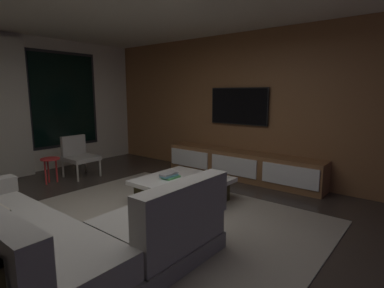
{
  "coord_description": "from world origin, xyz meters",
  "views": [
    {
      "loc": [
        -2.1,
        -2.68,
        1.6
      ],
      "look_at": [
        1.52,
        0.23,
        0.81
      ],
      "focal_mm": 28.39,
      "sensor_mm": 36.0,
      "label": 1
    }
  ],
  "objects_px": {
    "mounted_tv": "(239,106)",
    "coffee_table": "(183,190)",
    "accent_chair_near_window": "(78,154)",
    "book_stack_on_coffee_table": "(170,176)",
    "side_stool": "(50,163)",
    "sectional_couch": "(55,238)",
    "media_console": "(242,166)"
  },
  "relations": [
    {
      "from": "side_stool",
      "to": "mounted_tv",
      "type": "distance_m",
      "value": 3.58
    },
    {
      "from": "sectional_couch",
      "to": "media_console",
      "type": "bearing_deg",
      "value": 2.21
    },
    {
      "from": "media_console",
      "to": "coffee_table",
      "type": "bearing_deg",
      "value": 178.37
    },
    {
      "from": "side_stool",
      "to": "mounted_tv",
      "type": "xyz_separation_m",
      "value": [
        2.55,
        -2.31,
        0.98
      ]
    },
    {
      "from": "accent_chair_near_window",
      "to": "media_console",
      "type": "relative_size",
      "value": 0.25
    },
    {
      "from": "mounted_tv",
      "to": "side_stool",
      "type": "bearing_deg",
      "value": 137.83
    },
    {
      "from": "coffee_table",
      "to": "media_console",
      "type": "relative_size",
      "value": 0.37
    },
    {
      "from": "coffee_table",
      "to": "accent_chair_near_window",
      "type": "bearing_deg",
      "value": 93.49
    },
    {
      "from": "coffee_table",
      "to": "mounted_tv",
      "type": "relative_size",
      "value": 0.97
    },
    {
      "from": "mounted_tv",
      "to": "media_console",
      "type": "bearing_deg",
      "value": -132.43
    },
    {
      "from": "side_stool",
      "to": "media_console",
      "type": "distance_m",
      "value": 3.45
    },
    {
      "from": "accent_chair_near_window",
      "to": "side_stool",
      "type": "relative_size",
      "value": 1.7
    },
    {
      "from": "book_stack_on_coffee_table",
      "to": "accent_chair_near_window",
      "type": "relative_size",
      "value": 0.37
    },
    {
      "from": "book_stack_on_coffee_table",
      "to": "media_console",
      "type": "relative_size",
      "value": 0.09
    },
    {
      "from": "coffee_table",
      "to": "side_stool",
      "type": "distance_m",
      "value": 2.58
    },
    {
      "from": "sectional_couch",
      "to": "mounted_tv",
      "type": "relative_size",
      "value": 2.08
    },
    {
      "from": "media_console",
      "to": "mounted_tv",
      "type": "distance_m",
      "value": 1.13
    },
    {
      "from": "coffee_table",
      "to": "side_stool",
      "type": "bearing_deg",
      "value": 106.64
    },
    {
      "from": "accent_chair_near_window",
      "to": "sectional_couch",
      "type": "bearing_deg",
      "value": -124.39
    },
    {
      "from": "side_stool",
      "to": "sectional_couch",
      "type": "bearing_deg",
      "value": -115.58
    },
    {
      "from": "coffee_table",
      "to": "media_console",
      "type": "height_order",
      "value": "media_console"
    },
    {
      "from": "accent_chair_near_window",
      "to": "mounted_tv",
      "type": "bearing_deg",
      "value": -50.23
    },
    {
      "from": "accent_chair_near_window",
      "to": "side_stool",
      "type": "bearing_deg",
      "value": -174.62
    },
    {
      "from": "mounted_tv",
      "to": "coffee_table",
      "type": "bearing_deg",
      "value": -175.23
    },
    {
      "from": "sectional_couch",
      "to": "mounted_tv",
      "type": "xyz_separation_m",
      "value": [
        3.82,
        0.34,
        1.06
      ]
    },
    {
      "from": "sectional_couch",
      "to": "side_stool",
      "type": "distance_m",
      "value": 2.94
    },
    {
      "from": "coffee_table",
      "to": "mounted_tv",
      "type": "height_order",
      "value": "mounted_tv"
    },
    {
      "from": "side_stool",
      "to": "mounted_tv",
      "type": "height_order",
      "value": "mounted_tv"
    },
    {
      "from": "book_stack_on_coffee_table",
      "to": "coffee_table",
      "type": "bearing_deg",
      "value": -66.98
    },
    {
      "from": "sectional_couch",
      "to": "coffee_table",
      "type": "relative_size",
      "value": 2.16
    },
    {
      "from": "accent_chair_near_window",
      "to": "side_stool",
      "type": "distance_m",
      "value": 0.59
    },
    {
      "from": "mounted_tv",
      "to": "accent_chair_near_window",
      "type": "bearing_deg",
      "value": 129.77
    }
  ]
}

